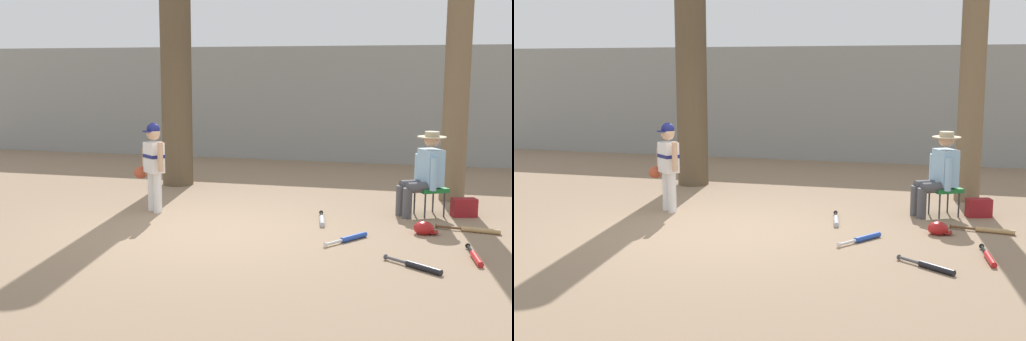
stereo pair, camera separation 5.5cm
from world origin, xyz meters
The scene contains 14 objects.
ground_plane centered at (0.00, 0.00, 0.00)m, with size 60.00×60.00×0.00m, color #897056.
concrete_back_wall centered at (0.00, 6.68, 1.28)m, with size 18.00×0.36×2.56m, color gray.
tree_near_player centered at (-1.68, 3.01, 1.97)m, with size 0.92×0.92×4.89m.
tree_behind_spectator centered at (3.05, 2.83, 2.22)m, with size 0.62×0.62×5.07m.
young_ballplayer centered at (-1.19, 0.86, 0.74)m, with size 0.59×0.42×1.31m.
folding_stool centered at (2.70, 1.65, 0.36)m, with size 0.55×0.55×0.41m.
seated_spectator centered at (2.62, 1.60, 0.64)m, with size 0.66×0.57×1.20m.
handbag_beside_stool centered at (3.18, 1.68, 0.13)m, with size 0.34×0.18×0.26m, color maroon.
bat_black_composite centered at (2.60, -0.97, 0.03)m, with size 0.62×0.48×0.07m.
bat_wood_tan centered at (3.28, 0.79, 0.03)m, with size 0.80×0.19×0.07m.
bat_red_barrel centered at (3.20, -0.47, 0.03)m, with size 0.15×0.75×0.07m.
bat_blue_youth centered at (1.78, -0.01, 0.03)m, with size 0.46×0.65×0.07m.
bat_aluminum_silver centered at (1.30, 0.82, 0.03)m, with size 0.20×0.74×0.07m.
batting_helmet_red centered at (2.64, 0.53, 0.08)m, with size 0.31×0.23×0.18m.
Camera 2 is at (2.67, -7.60, 2.09)m, focal length 44.84 mm.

